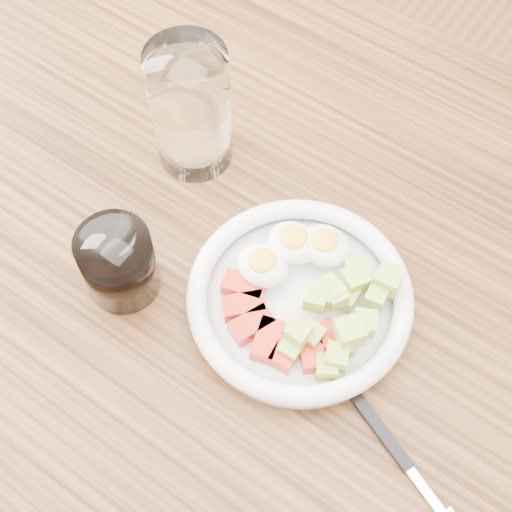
# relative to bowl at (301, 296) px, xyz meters

# --- Properties ---
(ground) EXTENTS (4.00, 4.00, 0.00)m
(ground) POSITION_rel_bowl_xyz_m (-0.05, -0.00, -0.79)
(ground) COLOR brown
(ground) RESTS_ON ground
(dining_table) EXTENTS (1.50, 0.90, 0.77)m
(dining_table) POSITION_rel_bowl_xyz_m (-0.05, -0.00, -0.12)
(dining_table) COLOR brown
(dining_table) RESTS_ON ground
(bowl) EXTENTS (0.24, 0.24, 0.06)m
(bowl) POSITION_rel_bowl_xyz_m (0.00, 0.00, 0.00)
(bowl) COLOR white
(bowl) RESTS_ON dining_table
(fork) EXTENTS (0.17, 0.08, 0.01)m
(fork) POSITION_rel_bowl_xyz_m (0.16, -0.08, -0.02)
(fork) COLOR black
(fork) RESTS_ON dining_table
(water_glass) EXTENTS (0.09, 0.09, 0.16)m
(water_glass) POSITION_rel_bowl_xyz_m (-0.21, 0.10, 0.06)
(water_glass) COLOR white
(water_glass) RESTS_ON dining_table
(coffee_glass) EXTENTS (0.08, 0.08, 0.09)m
(coffee_glass) POSITION_rel_bowl_xyz_m (-0.17, -0.09, 0.02)
(coffee_glass) COLOR white
(coffee_glass) RESTS_ON dining_table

